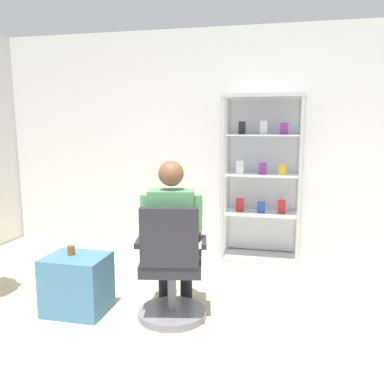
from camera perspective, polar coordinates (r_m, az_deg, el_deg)
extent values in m
cube|color=silver|center=(5.12, 5.38, 6.79)|extent=(6.00, 0.10, 2.70)
cylinder|color=#B7B7BC|center=(4.66, 4.17, 1.64)|extent=(0.05, 0.05, 1.90)
cylinder|color=#B7B7BC|center=(4.61, 14.67, 1.27)|extent=(0.05, 0.05, 1.90)
cylinder|color=#B7B7BC|center=(5.06, 4.88, 2.22)|extent=(0.05, 0.05, 1.90)
cylinder|color=#B7B7BC|center=(5.01, 14.56, 1.89)|extent=(0.05, 0.05, 1.90)
cube|color=#B7B7BC|center=(4.79, 9.85, 12.88)|extent=(0.90, 0.45, 0.04)
cube|color=#B7B7BC|center=(5.02, 9.26, -8.81)|extent=(0.90, 0.45, 0.04)
cube|color=silver|center=(5.03, 9.71, 2.08)|extent=(0.84, 0.02, 1.80)
cube|color=silver|center=(4.88, 9.42, -2.88)|extent=(0.82, 0.39, 0.02)
cube|color=red|center=(4.90, 6.59, -1.77)|extent=(0.09, 0.05, 0.15)
cube|color=#264CB2|center=(4.86, 9.47, -2.08)|extent=(0.09, 0.05, 0.13)
cube|color=red|center=(4.85, 12.23, -1.99)|extent=(0.09, 0.04, 0.16)
cube|color=silver|center=(4.81, 9.56, 2.36)|extent=(0.82, 0.39, 0.02)
cube|color=silver|center=(4.78, 6.62, 3.42)|extent=(0.09, 0.06, 0.15)
cube|color=purple|center=(4.79, 9.67, 3.22)|extent=(0.09, 0.03, 0.13)
cube|color=gold|center=(4.75, 12.35, 3.03)|extent=(0.08, 0.05, 0.12)
cube|color=silver|center=(4.78, 9.71, 7.73)|extent=(0.82, 0.39, 0.02)
cube|color=black|center=(4.80, 6.90, 8.76)|extent=(0.08, 0.05, 0.14)
cube|color=silver|center=(4.73, 9.80, 8.73)|extent=(0.08, 0.04, 0.15)
cube|color=purple|center=(4.74, 12.55, 8.52)|extent=(0.09, 0.04, 0.13)
cylinder|color=slate|center=(3.56, -2.75, -16.33)|extent=(0.56, 0.56, 0.06)
cylinder|color=slate|center=(3.47, -2.78, -13.28)|extent=(0.07, 0.07, 0.41)
cube|color=#26262D|center=(3.40, -2.81, -9.77)|extent=(0.57, 0.57, 0.10)
cube|color=#26262D|center=(3.11, -3.15, -6.25)|extent=(0.45, 0.17, 0.45)
cube|color=#26262D|center=(3.33, 1.66, -6.90)|extent=(0.10, 0.30, 0.04)
cube|color=#26262D|center=(3.37, -7.27, -6.77)|extent=(0.10, 0.30, 0.04)
cylinder|color=black|center=(3.55, -0.95, -7.22)|extent=(0.22, 0.42, 0.14)
cylinder|color=black|center=(3.83, -0.80, -10.39)|extent=(0.11, 0.11, 0.56)
cylinder|color=black|center=(3.56, -4.19, -7.18)|extent=(0.22, 0.42, 0.14)
cylinder|color=black|center=(3.84, -3.83, -10.34)|extent=(0.11, 0.11, 0.56)
cube|color=#4C8C59|center=(3.30, -2.86, -4.02)|extent=(0.40, 0.29, 0.50)
sphere|color=brown|center=(3.23, -2.91, 2.56)|extent=(0.20, 0.20, 0.20)
cylinder|color=#4C8C59|center=(3.27, 0.63, -2.85)|extent=(0.09, 0.09, 0.28)
cylinder|color=brown|center=(3.50, 0.68, -5.76)|extent=(0.14, 0.31, 0.08)
cylinder|color=#4C8C59|center=(3.30, -6.33, -2.79)|extent=(0.09, 0.09, 0.28)
cylinder|color=brown|center=(3.53, -5.86, -5.68)|extent=(0.14, 0.31, 0.08)
cube|color=teal|center=(3.69, -15.52, -12.10)|extent=(0.50, 0.41, 0.49)
cylinder|color=brown|center=(3.64, -16.29, -7.69)|extent=(0.06, 0.06, 0.08)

